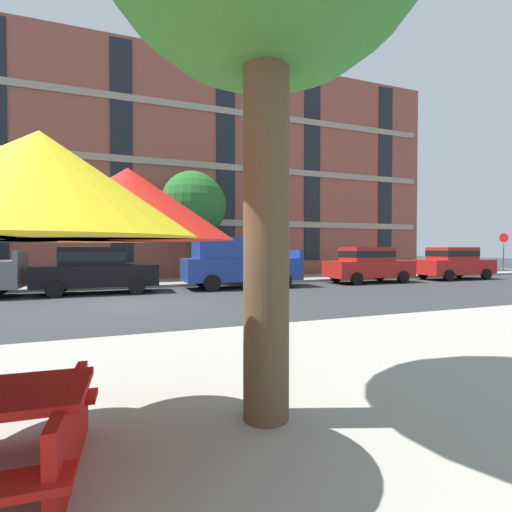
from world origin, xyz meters
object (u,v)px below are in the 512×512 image
object	(u,v)px
pickup_blue	(237,264)
street_tree_middle	(193,204)
stop_sign	(504,246)
sedan_black	(96,269)
sedan_red	(368,264)
sedan_red_midblock	(453,262)

from	to	relation	value
pickup_blue	street_tree_middle	world-z (taller)	street_tree_middle
pickup_blue	stop_sign	xyz separation A→B (m)	(21.74, 3.70, 0.85)
sedan_black	sedan_red	bearing A→B (deg)	0.00
sedan_black	sedan_red	xyz separation A→B (m)	(12.58, 0.00, 0.00)
sedan_red	sedan_red_midblock	bearing A→B (deg)	0.00
pickup_blue	stop_sign	size ratio (longest dim) A/B	1.81
pickup_blue	stop_sign	bearing A→B (deg)	9.66
sedan_red	sedan_red_midblock	world-z (taller)	same
sedan_black	stop_sign	distance (m)	27.66
pickup_blue	stop_sign	distance (m)	22.07
sedan_black	sedan_red_midblock	size ratio (longest dim) A/B	1.00
sedan_red	sedan_red_midblock	distance (m)	5.73
sedan_red	stop_sign	world-z (taller)	stop_sign
sedan_red	street_tree_middle	world-z (taller)	street_tree_middle
sedan_black	street_tree_middle	xyz separation A→B (m)	(4.39, 3.30, 3.02)
sedan_black	pickup_blue	xyz separation A→B (m)	(5.65, 0.00, 0.08)
stop_sign	street_tree_middle	distance (m)	23.10
sedan_black	sedan_red_midblock	xyz separation A→B (m)	(18.31, 0.00, 0.00)
sedan_red_midblock	sedan_black	bearing A→B (deg)	180.00
stop_sign	sedan_red_midblock	bearing A→B (deg)	-157.85
sedan_black	sedan_red	distance (m)	12.58
sedan_black	stop_sign	size ratio (longest dim) A/B	1.56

